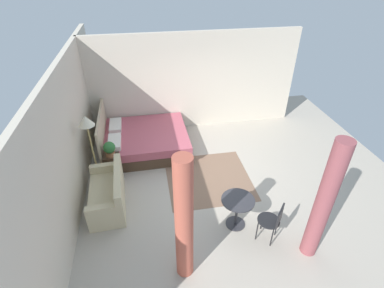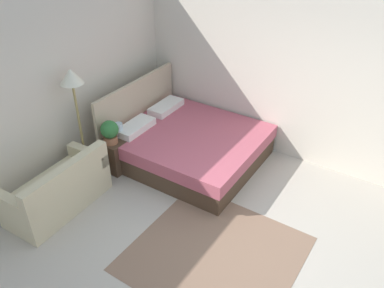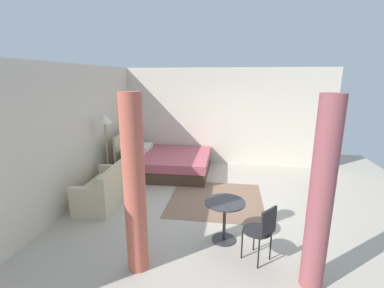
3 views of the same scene
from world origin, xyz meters
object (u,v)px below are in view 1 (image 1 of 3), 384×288
object	(u,v)px
nightstand	(112,162)
floor_lamp	(87,127)
bed	(144,140)
couch	(109,194)
cafe_chair_near_window	(273,220)
balcony_table	(237,207)
potted_plant	(109,149)
vase	(109,147)

from	to	relation	value
nightstand	floor_lamp	distance (m)	1.36
bed	floor_lamp	distance (m)	2.08
couch	cafe_chair_near_window	xyz separation A→B (m)	(-1.48, -3.08, 0.24)
nightstand	balcony_table	distance (m)	3.35
potted_plant	cafe_chair_near_window	world-z (taller)	potted_plant
couch	nightstand	bearing A→B (deg)	-0.63
balcony_table	cafe_chair_near_window	bearing A→B (deg)	-130.63
vase	potted_plant	bearing A→B (deg)	-172.87
bed	cafe_chair_near_window	world-z (taller)	bed
bed	vase	size ratio (longest dim) A/B	9.83
floor_lamp	balcony_table	world-z (taller)	floor_lamp
bed	potted_plant	bearing A→B (deg)	140.08
potted_plant	floor_lamp	distance (m)	0.90
floor_lamp	couch	bearing A→B (deg)	-159.39
cafe_chair_near_window	balcony_table	bearing A→B (deg)	49.37
potted_plant	vase	size ratio (longest dim) A/B	1.65
potted_plant	vase	xyz separation A→B (m)	(0.22, 0.03, -0.09)
balcony_table	cafe_chair_near_window	size ratio (longest dim) A/B	0.79
potted_plant	floor_lamp	world-z (taller)	floor_lamp
bed	balcony_table	xyz separation A→B (m)	(-3.05, -1.72, 0.18)
bed	cafe_chair_near_window	size ratio (longest dim) A/B	2.63
vase	cafe_chair_near_window	bearing A→B (deg)	-132.05
nightstand	cafe_chair_near_window	size ratio (longest dim) A/B	0.62
nightstand	balcony_table	size ratio (longest dim) A/B	0.79
couch	floor_lamp	size ratio (longest dim) A/B	0.83
potted_plant	cafe_chair_near_window	xyz separation A→B (m)	(-2.56, -3.06, -0.21)
couch	cafe_chair_near_window	distance (m)	3.42
couch	floor_lamp	distance (m)	1.51
balcony_table	cafe_chair_near_window	distance (m)	0.72
couch	nightstand	world-z (taller)	couch
balcony_table	bed	bearing A→B (deg)	29.42
balcony_table	cafe_chair_near_window	xyz separation A→B (m)	(-0.46, -0.54, 0.06)
vase	cafe_chair_near_window	world-z (taller)	cafe_chair_near_window
nightstand	balcony_table	xyz separation A→B (m)	(-2.20, -2.52, 0.21)
potted_plant	cafe_chair_near_window	distance (m)	4.00
vase	floor_lamp	bearing A→B (deg)	150.15
vase	cafe_chair_near_window	xyz separation A→B (m)	(-2.78, -3.09, -0.12)
bed	nightstand	size ratio (longest dim) A/B	4.26
floor_lamp	cafe_chair_near_window	distance (m)	4.19
floor_lamp	balcony_table	xyz separation A→B (m)	(-1.81, -2.83, -1.06)
potted_plant	vase	bearing A→B (deg)	7.13
bed	balcony_table	world-z (taller)	bed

